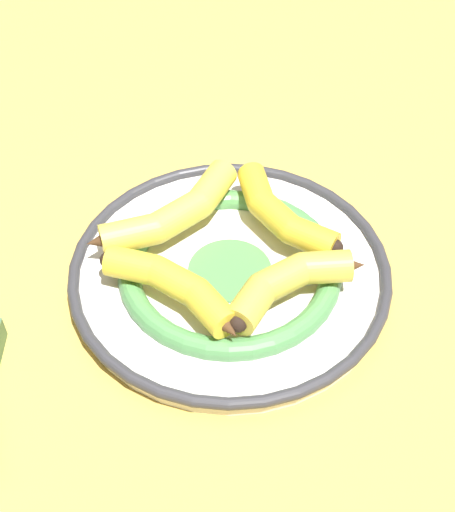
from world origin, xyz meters
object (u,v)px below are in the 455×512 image
at_px(banana_b, 175,286).
at_px(banana_d, 278,212).
at_px(decorative_bowl, 227,269).
at_px(banana_a, 289,281).
at_px(banana_c, 172,214).

relative_size(banana_b, banana_d, 0.94).
relative_size(decorative_bowl, banana_b, 2.11).
relative_size(banana_a, banana_d, 0.95).
bearing_deg(banana_c, banana_d, -39.03).
height_order(banana_a, banana_c, same).
bearing_deg(decorative_bowl, banana_d, 100.67).
xyz_separation_m(banana_a, banana_b, (-0.06, -0.10, -0.00)).
bearing_deg(banana_a, banana_d, -119.42).
bearing_deg(banana_c, decorative_bowl, -80.24).
distance_m(decorative_bowl, banana_c, 0.09).
bearing_deg(decorative_bowl, banana_b, -77.25).
xyz_separation_m(banana_a, banana_c, (-0.16, -0.05, 0.00)).
xyz_separation_m(decorative_bowl, banana_d, (-0.02, 0.08, 0.04)).
height_order(banana_c, banana_d, banana_c).
height_order(decorative_bowl, banana_b, banana_b).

